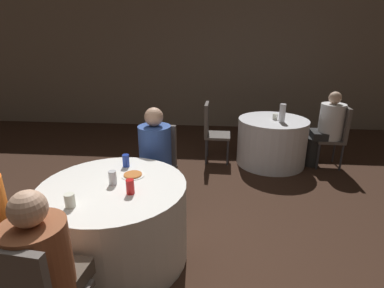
% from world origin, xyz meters
% --- Properties ---
extents(ground_plane, '(16.00, 16.00, 0.00)m').
position_xyz_m(ground_plane, '(0.00, 0.00, 0.00)').
color(ground_plane, '#382319').
extents(wall_back, '(16.00, 0.06, 2.80)m').
position_xyz_m(wall_back, '(0.00, 4.57, 1.40)').
color(wall_back, gray).
rests_on(wall_back, ground_plane).
extents(table_near, '(1.26, 1.26, 0.73)m').
position_xyz_m(table_near, '(-0.22, 0.11, 0.36)').
color(table_near, white).
rests_on(table_near, ground_plane).
extents(table_far, '(1.07, 1.07, 0.73)m').
position_xyz_m(table_far, '(1.52, 2.45, 0.36)').
color(table_far, silver).
rests_on(table_far, ground_plane).
extents(chair_near_north, '(0.47, 0.47, 0.95)m').
position_xyz_m(chair_near_north, '(-0.02, 1.14, 0.56)').
color(chair_near_north, '#59514C').
rests_on(chair_near_north, ground_plane).
extents(chair_far_west, '(0.42, 0.41, 0.95)m').
position_xyz_m(chair_far_west, '(0.57, 2.48, 0.56)').
color(chair_far_west, '#59514C').
rests_on(chair_far_west, ground_plane).
extents(chair_far_east, '(0.42, 0.41, 0.95)m').
position_xyz_m(chair_far_east, '(2.47, 2.42, 0.56)').
color(chair_far_east, '#59514C').
rests_on(chair_far_east, ground_plane).
extents(person_white_shirt, '(0.52, 0.36, 1.17)m').
position_xyz_m(person_white_shirt, '(2.31, 2.43, 0.60)').
color(person_white_shirt, '#282828').
rests_on(person_white_shirt, ground_plane).
extents(person_floral_shirt, '(0.37, 0.52, 1.18)m').
position_xyz_m(person_floral_shirt, '(-0.31, -0.77, 0.60)').
color(person_floral_shirt, '#4C4238').
rests_on(person_floral_shirt, ground_plane).
extents(person_blue_shirt, '(0.41, 0.52, 1.20)m').
position_xyz_m(person_blue_shirt, '(-0.05, 0.99, 0.62)').
color(person_blue_shirt, '#282828').
rests_on(person_blue_shirt, ground_plane).
extents(pizza_plate_near, '(0.21, 0.21, 0.02)m').
position_xyz_m(pizza_plate_near, '(-0.10, 0.31, 0.74)').
color(pizza_plate_near, white).
rests_on(pizza_plate_near, table_near).
extents(soda_can_blue, '(0.07, 0.07, 0.12)m').
position_xyz_m(soda_can_blue, '(-0.22, 0.51, 0.79)').
color(soda_can_blue, '#1E38A5').
rests_on(soda_can_blue, table_near).
extents(soda_can_red, '(0.07, 0.07, 0.12)m').
position_xyz_m(soda_can_red, '(-0.02, -0.02, 0.79)').
color(soda_can_red, red).
rests_on(soda_can_red, table_near).
extents(soda_can_silver, '(0.07, 0.07, 0.12)m').
position_xyz_m(soda_can_silver, '(-0.22, 0.13, 0.79)').
color(soda_can_silver, silver).
rests_on(soda_can_silver, table_near).
extents(cup_near, '(0.08, 0.08, 0.11)m').
position_xyz_m(cup_near, '(-0.41, -0.26, 0.78)').
color(cup_near, silver).
rests_on(cup_near, table_near).
extents(bottle_far, '(0.09, 0.09, 0.27)m').
position_xyz_m(bottle_far, '(1.61, 2.30, 0.87)').
color(bottle_far, white).
rests_on(bottle_far, table_far).
extents(cup_far, '(0.07, 0.07, 0.09)m').
position_xyz_m(cup_far, '(1.54, 2.45, 0.77)').
color(cup_far, silver).
rests_on(cup_far, table_far).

